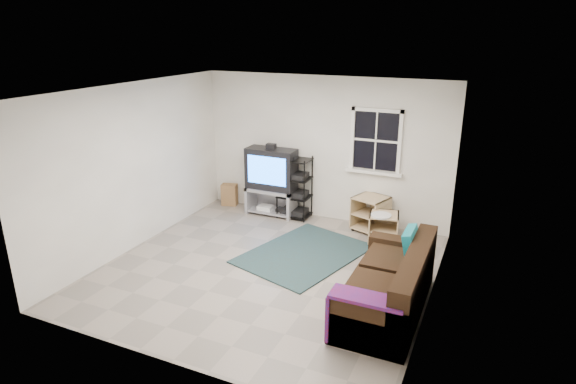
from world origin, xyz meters
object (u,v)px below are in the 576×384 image
at_px(side_table_left, 372,212).
at_px(side_table_right, 383,226).
at_px(tv_unit, 272,176).
at_px(sofa, 390,287).
at_px(av_rack, 294,191).

bearing_deg(side_table_left, side_table_right, -54.86).
height_order(tv_unit, sofa, tv_unit).
height_order(side_table_left, side_table_right, side_table_left).
bearing_deg(tv_unit, sofa, -40.61).
bearing_deg(side_table_left, sofa, -70.27).
relative_size(side_table_left, sofa, 0.33).
distance_m(tv_unit, av_rack, 0.52).
height_order(tv_unit, av_rack, tv_unit).
height_order(side_table_left, sofa, sofa).
relative_size(side_table_left, side_table_right, 1.21).
bearing_deg(av_rack, side_table_right, -14.26).
bearing_deg(side_table_left, tv_unit, -179.55).
height_order(av_rack, side_table_right, av_rack).
relative_size(tv_unit, av_rack, 1.18).
bearing_deg(side_table_left, av_rack, 179.66).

